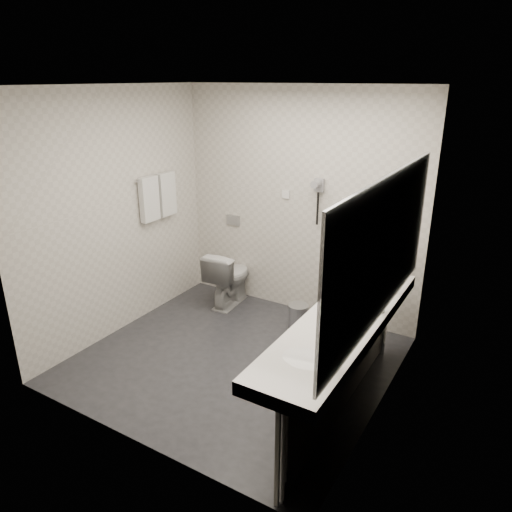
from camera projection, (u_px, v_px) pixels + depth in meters
The scene contains 31 objects.
floor at pixel (235, 359), 4.61m from camera, with size 2.80×2.80×0.00m, color #242429.
ceiling at pixel (230, 85), 3.73m from camera, with size 2.80×2.80×0.00m, color silver.
wall_back at pixel (298, 205), 5.22m from camera, with size 2.80×2.80×0.00m, color beige.
wall_front at pixel (123, 290), 3.13m from camera, with size 2.80×2.80×0.00m, color beige.
wall_left at pixel (118, 214), 4.85m from camera, with size 2.60×2.60×0.00m, color beige.
wall_right at pixel (392, 267), 3.50m from camera, with size 2.60×2.60×0.00m, color beige.
vanity_counter at pixel (342, 324), 3.63m from camera, with size 0.55×2.20×0.10m, color silver.
vanity_panel at pixel (342, 372), 3.77m from camera, with size 0.03×2.15×0.75m, color gray.
vanity_post_near at pixel (284, 458), 2.92m from camera, with size 0.06×0.06×0.75m, color silver.
vanity_post_far at pixel (385, 319), 4.59m from camera, with size 0.06×0.06×0.75m, color silver.
mirror at pixel (384, 249), 3.28m from camera, with size 0.02×2.20×1.05m, color #B2BCC6.
basin_near at pixel (306, 361), 3.10m from camera, with size 0.40×0.31×0.05m, color silver.
basin_far at pixel (370, 289), 4.14m from camera, with size 0.40×0.31×0.05m, color silver.
faucet_near at pixel (335, 357), 2.97m from camera, with size 0.04×0.04×0.15m, color silver.
faucet_far at pixel (394, 284), 4.01m from camera, with size 0.04×0.04×0.15m, color silver.
soap_bottle_a at pixel (365, 309), 3.63m from camera, with size 0.05×0.05×0.11m, color beige.
soap_bottle_c at pixel (361, 323), 3.42m from camera, with size 0.04×0.04×0.11m, color beige.
glass_left at pixel (381, 306), 3.68m from camera, with size 0.06×0.06×0.11m, color silver.
glass_right at pixel (366, 300), 3.77m from camera, with size 0.06×0.06×0.11m, color silver.
toilet at pixel (229, 277), 5.65m from camera, with size 0.38×0.67×0.68m, color silver.
flush_plate at pixel (233, 220), 5.72m from camera, with size 0.18×0.02×0.12m, color #B2B5BA.
pedal_bin at pixel (298, 319), 5.07m from camera, with size 0.22×0.22×0.30m, color #B2B5BA.
bin_lid at pixel (299, 306), 5.01m from camera, with size 0.22×0.22×0.01m, color #B2B5BA.
towel_rail at pixel (156, 176), 5.16m from camera, with size 0.02×0.02×0.62m, color silver.
towel_near at pixel (149, 199), 5.12m from camera, with size 0.07×0.24×0.48m, color silver.
towel_far at pixel (167, 194), 5.34m from camera, with size 0.07×0.24×0.48m, color silver.
dryer_cradle at pixel (319, 185), 4.99m from camera, with size 0.10×0.04×0.14m, color gray.
dryer_barrel at pixel (317, 183), 4.92m from camera, with size 0.08×0.08×0.14m, color gray.
dryer_cord at pixel (318, 209), 5.06m from camera, with size 0.02×0.02×0.35m, color black.
switch_plate_a at pixel (286, 194), 5.25m from camera, with size 0.09×0.02×0.09m, color silver.
switch_plate_b at pixel (346, 202), 4.91m from camera, with size 0.09×0.02×0.09m, color silver.
Camera 1 is at (2.21, -3.30, 2.56)m, focal length 33.54 mm.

